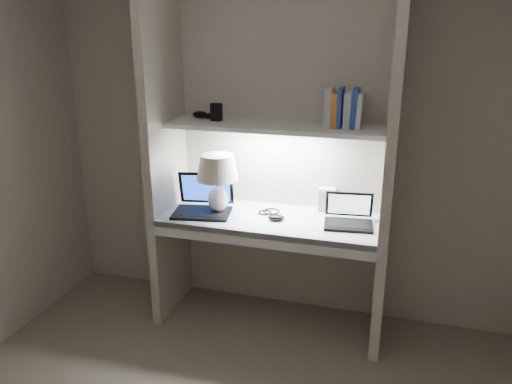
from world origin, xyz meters
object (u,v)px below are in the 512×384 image
at_px(laptop_main, 204,203).
at_px(book_row, 343,109).
at_px(laptop_netbook, 349,217).
at_px(speaker, 327,200).
at_px(table_lamp, 218,175).

xyz_separation_m(laptop_main, book_row, (0.88, 0.15, 0.65)).
height_order(laptop_netbook, book_row, book_row).
bearing_deg(laptop_main, speaker, 7.22).
xyz_separation_m(table_lamp, laptop_main, (-0.11, 0.01, -0.21)).
relative_size(table_lamp, book_row, 1.67).
bearing_deg(table_lamp, book_row, 11.83).
bearing_deg(table_lamp, laptop_main, 172.85).
distance_m(table_lamp, laptop_netbook, 0.88).
bearing_deg(speaker, table_lamp, -165.12).
distance_m(laptop_netbook, speaker, 0.27).
relative_size(laptop_main, speaker, 2.66).
bearing_deg(speaker, book_row, -53.41).
xyz_separation_m(speaker, book_row, (0.09, -0.10, 0.63)).
distance_m(speaker, book_row, 0.64).
bearing_deg(laptop_main, table_lamp, -17.10).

